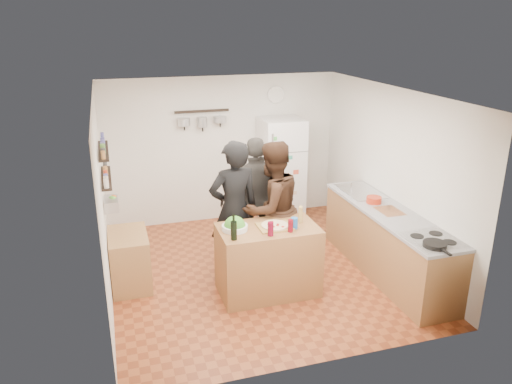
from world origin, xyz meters
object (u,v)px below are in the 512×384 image
object	(u,v)px
salad_bowl	(235,227)
person_back	(257,200)
salt_canister	(294,223)
red_bowl	(374,200)
prep_island	(268,260)
side_table	(130,260)
person_left	(234,210)
counter_run	(387,243)
wall_clock	(276,95)
person_center	(272,209)
wine_bottle	(234,231)
fridge	(281,170)
pepper_mill	(300,216)
skillet	(435,244)

from	to	relation	value
salad_bowl	person_back	distance (m)	1.10
salt_canister	red_bowl	distance (m)	1.48
prep_island	side_table	world-z (taller)	prep_island
person_left	counter_run	distance (m)	2.17
salt_canister	wall_clock	bearing A→B (deg)	75.97
person_center	red_bowl	world-z (taller)	person_center
person_back	red_bowl	xyz separation A→B (m)	(1.54, -0.61, 0.05)
salt_canister	counter_run	bearing A→B (deg)	5.82
wine_bottle	fridge	xyz separation A→B (m)	(1.49, 2.55, -0.12)
wine_bottle	fridge	bearing A→B (deg)	59.60
prep_island	salt_canister	distance (m)	0.62
salad_bowl	fridge	bearing A→B (deg)	58.16
pepper_mill	person_left	world-z (taller)	person_left
salt_canister	person_center	world-z (taller)	person_center
salad_bowl	salt_canister	size ratio (longest dim) A/B	2.27
pepper_mill	side_table	world-z (taller)	pepper_mill
person_back	prep_island	bearing A→B (deg)	86.31
person_back	pepper_mill	bearing A→B (deg)	112.60
person_left	person_back	xyz separation A→B (m)	(0.44, 0.39, -0.04)
person_center	wine_bottle	bearing A→B (deg)	25.74
salt_canister	fridge	distance (m)	2.55
pepper_mill	side_table	xyz separation A→B (m)	(-2.15, 0.66, -0.63)
skillet	fridge	xyz separation A→B (m)	(-0.65, 3.42, -0.05)
side_table	fridge	bearing A→B (deg)	31.05
prep_island	wall_clock	xyz separation A→B (m)	(0.99, 2.66, 1.69)
fridge	wine_bottle	bearing A→B (deg)	-120.40
prep_island	wine_bottle	world-z (taller)	wine_bottle
skillet	wall_clock	size ratio (longest dim) A/B	0.90
salad_bowl	person_back	xyz separation A→B (m)	(0.58, 0.94, -0.03)
wine_bottle	red_bowl	xyz separation A→B (m)	(2.19, 0.60, -0.06)
salt_canister	salad_bowl	bearing A→B (deg)	166.72
person_center	counter_run	distance (m)	1.67
salad_bowl	wall_clock	distance (m)	3.20
prep_island	salt_canister	world-z (taller)	salt_canister
person_center	red_bowl	bearing A→B (deg)	152.91
person_back	side_table	distance (m)	1.95
counter_run	skillet	size ratio (longest dim) A/B	9.73
person_center	counter_run	size ratio (longest dim) A/B	0.71
wine_bottle	counter_run	xyz separation A→B (m)	(2.24, 0.25, -0.57)
wine_bottle	person_back	xyz separation A→B (m)	(0.66, 1.21, -0.11)
salad_bowl	red_bowl	xyz separation A→B (m)	(2.11, 0.33, 0.02)
person_left	skillet	bearing A→B (deg)	132.04
wine_bottle	fridge	size ratio (longest dim) A/B	0.13
skillet	side_table	size ratio (longest dim) A/B	0.34
person_center	counter_run	world-z (taller)	person_center
person_center	skillet	distance (m)	2.17
counter_run	fridge	bearing A→B (deg)	108.06
skillet	red_bowl	bearing A→B (deg)	88.06
person_back	fridge	distance (m)	1.58
person_back	red_bowl	world-z (taller)	person_back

